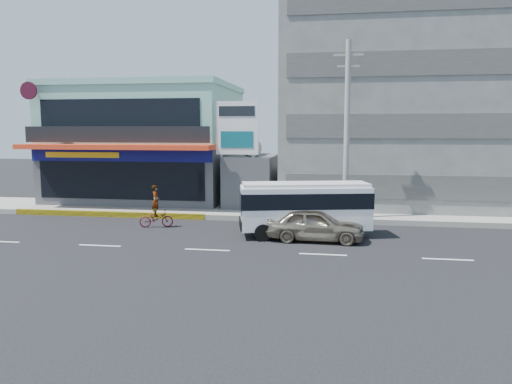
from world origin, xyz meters
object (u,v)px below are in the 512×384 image
billboard (237,134)px  minibus (305,204)px  shop_building (149,146)px  utility_pole_near (347,131)px  concrete_building (405,103)px  motorcycle_rider (156,213)px  satellite_dish (250,155)px  sedan (315,225)px

billboard → minibus: 7.97m
shop_building → utility_pole_near: (14.00, -6.55, 1.15)m
concrete_building → utility_pole_near: size_ratio=1.60×
billboard → minibus: bearing=-51.5°
billboard → motorcycle_rider: billboard is taller
satellite_dish → sedan: (4.56, -8.43, -2.80)m
concrete_building → billboard: 12.17m
sedan → motorcycle_rider: bearing=79.3°
shop_building → sedan: (12.56, -11.38, -3.22)m
concrete_building → motorcycle_rider: size_ratio=7.03×
satellite_dish → utility_pole_near: (6.00, -3.60, 1.57)m
satellite_dish → billboard: billboard is taller
satellite_dish → motorcycle_rider: satellite_dish is taller
shop_building → motorcycle_rider: shop_building is taller
billboard → sedan: (5.06, -6.63, -4.15)m
utility_pole_near → motorcycle_rider: utility_pole_near is taller
shop_building → minibus: size_ratio=1.88×
satellite_dish → minibus: 8.69m
sedan → shop_building: bearing=49.9°
utility_pole_near → minibus: bearing=-117.4°
concrete_building → satellite_dish: (-10.00, -4.00, -3.42)m
concrete_building → minibus: bearing=-117.6°
billboard → minibus: (4.50, -5.66, -3.35)m
motorcycle_rider → minibus: bearing=-6.9°
motorcycle_rider → sedan: bearing=-12.8°
shop_building → utility_pole_near: 15.50m
shop_building → minibus: 16.06m
satellite_dish → motorcycle_rider: 8.13m
concrete_building → sedan: 14.93m
utility_pole_near → satellite_dish: bearing=149.0°
shop_building → minibus: shop_building is taller
minibus → sedan: size_ratio=1.45×
billboard → sedan: 9.32m
sedan → satellite_dish: bearing=30.4°
utility_pole_near → shop_building: bearing=154.9°
shop_building → sedan: 17.25m
utility_pole_near → minibus: utility_pole_near is taller
minibus → utility_pole_near: bearing=62.6°
satellite_dish → utility_pole_near: utility_pole_near is taller
billboard → utility_pole_near: utility_pole_near is taller
billboard → shop_building: bearing=147.7°
billboard → motorcycle_rider: 7.19m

